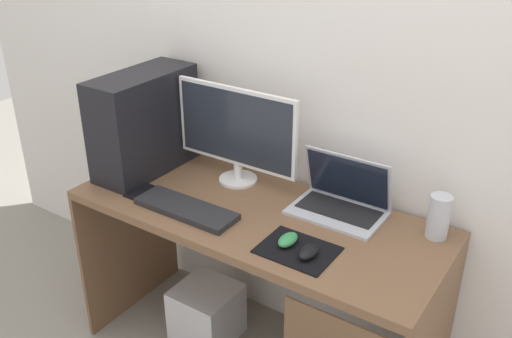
{
  "coord_description": "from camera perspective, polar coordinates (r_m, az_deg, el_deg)",
  "views": [
    {
      "loc": [
        1.06,
        -1.58,
        1.88
      ],
      "look_at": [
        0.0,
        0.0,
        0.94
      ],
      "focal_mm": 39.95,
      "sensor_mm": 36.0,
      "label": 1
    }
  ],
  "objects": [
    {
      "name": "subwoofer",
      "position": [
        2.71,
        -5.01,
        -14.15
      ],
      "size": [
        0.27,
        0.27,
        0.27
      ],
      "primitive_type": "cube",
      "color": "silver",
      "rests_on": "ground_plane"
    },
    {
      "name": "mouse_right",
      "position": [
        1.94,
        5.26,
        -8.27
      ],
      "size": [
        0.06,
        0.1,
        0.03
      ],
      "primitive_type": "ellipsoid",
      "color": "black",
      "rests_on": "mousepad"
    },
    {
      "name": "speaker",
      "position": [
        2.11,
        17.82,
        -4.56
      ],
      "size": [
        0.08,
        0.08,
        0.16
      ],
      "primitive_type": "cylinder",
      "color": "#B7BCC6",
      "rests_on": "desk"
    },
    {
      "name": "cell_phone",
      "position": [
        2.38,
        -11.48,
        -2.23
      ],
      "size": [
        0.07,
        0.13,
        0.01
      ],
      "primitive_type": "cube",
      "color": "black",
      "rests_on": "desk"
    },
    {
      "name": "mouse_left",
      "position": [
        2.0,
        3.21,
        -7.09
      ],
      "size": [
        0.06,
        0.1,
        0.03
      ],
      "primitive_type": "ellipsoid",
      "color": "#338C4C",
      "rests_on": "mousepad"
    },
    {
      "name": "monitor",
      "position": [
        2.33,
        -2.0,
        3.72
      ],
      "size": [
        0.57,
        0.16,
        0.42
      ],
      "color": "white",
      "rests_on": "desk"
    },
    {
      "name": "pc_tower",
      "position": [
        2.49,
        -11.11,
        4.59
      ],
      "size": [
        0.21,
        0.49,
        0.44
      ],
      "primitive_type": "cube",
      "color": "black",
      "rests_on": "desk"
    },
    {
      "name": "mousepad",
      "position": [
        1.98,
        4.17,
        -8.09
      ],
      "size": [
        0.26,
        0.2,
        0.0
      ],
      "primitive_type": "cube",
      "color": "black",
      "rests_on": "desk"
    },
    {
      "name": "desk",
      "position": [
        2.27,
        0.25,
        -7.82
      ],
      "size": [
        1.47,
        0.61,
        0.76
      ],
      "color": "brown",
      "rests_on": "ground_plane"
    },
    {
      "name": "wall_back",
      "position": [
        2.27,
        4.98,
        11.33
      ],
      "size": [
        4.0,
        0.05,
        2.6
      ],
      "color": "silver",
      "rests_on": "ground_plane"
    },
    {
      "name": "laptop",
      "position": [
        2.21,
        8.47,
        -3.13
      ],
      "size": [
        0.35,
        0.23,
        0.23
      ],
      "color": "#B7BCC6",
      "rests_on": "desk"
    },
    {
      "name": "keyboard",
      "position": [
        2.21,
        -7.02,
        -3.98
      ],
      "size": [
        0.42,
        0.14,
        0.02
      ],
      "primitive_type": "cube",
      "color": "#232326",
      "rests_on": "desk"
    }
  ]
}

